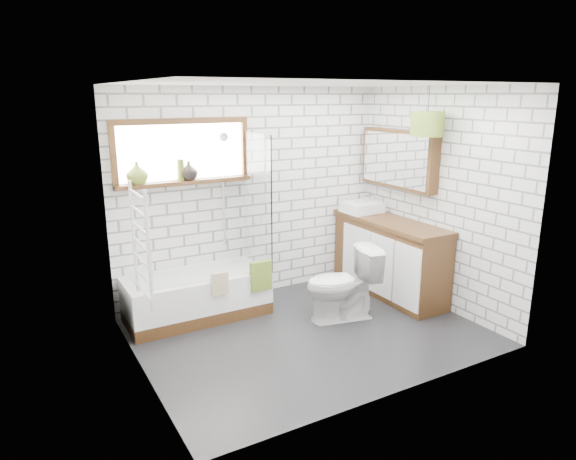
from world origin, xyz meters
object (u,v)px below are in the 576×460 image
bathtub (197,296)px  pendant (427,124)px  vanity (389,257)px  basin (362,207)px  toilet (342,284)px

bathtub → pendant: size_ratio=4.35×
bathtub → vanity: bearing=-12.1°
vanity → pendant: bearing=-88.1°
bathtub → vanity: 2.37m
bathtub → pendant: 3.12m
basin → pendant: (0.08, -0.98, 1.09)m
bathtub → basin: (2.25, 0.01, 0.76)m
vanity → bathtub: bearing=167.9°
vanity → pendant: size_ratio=4.65×
toilet → pendant: 1.95m
basin → pendant: pendant is taller
pendant → basin: bearing=94.4°
basin → toilet: 1.36m
vanity → basin: basin is taller
pendant → toilet: bearing=171.9°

